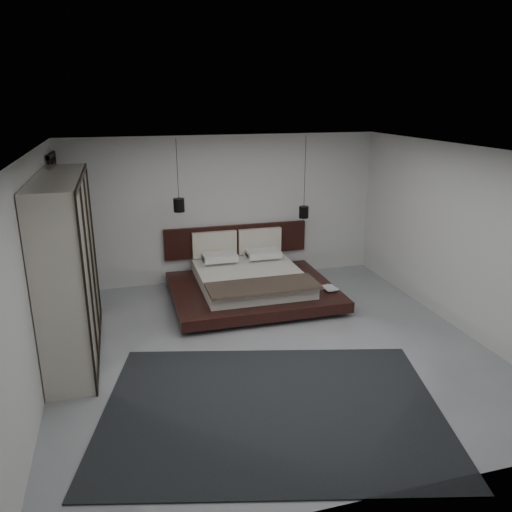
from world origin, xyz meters
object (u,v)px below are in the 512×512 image
object	(u,v)px
wardrobe	(68,268)
rug	(272,409)
bed	(250,282)
pendant_right	(304,212)
lattice_screen	(60,232)
pendant_left	(179,205)

from	to	relation	value
wardrobe	rug	distance (m)	3.32
bed	pendant_right	size ratio (longest dim) A/B	1.87
lattice_screen	pendant_right	bearing A→B (deg)	-1.26
bed	rug	world-z (taller)	bed
bed	pendant_right	world-z (taller)	pendant_right
pendant_left	rug	distance (m)	4.20
bed	pendant_right	distance (m)	1.67
bed	pendant_left	xyz separation A→B (m)	(-1.16, 0.45, 1.38)
wardrobe	rug	world-z (taller)	wardrobe
lattice_screen	pendant_right	distance (m)	4.31
lattice_screen	rug	distance (m)	4.83
pendant_right	wardrobe	world-z (taller)	pendant_right
bed	rug	xyz separation A→B (m)	(-0.64, -3.38, -0.28)
pendant_right	wardrobe	bearing A→B (deg)	-156.79
wardrobe	rug	xyz separation A→B (m)	(2.26, -2.09, -1.24)
lattice_screen	pendant_left	bearing A→B (deg)	-2.73
lattice_screen	pendant_right	world-z (taller)	pendant_right
bed	rug	bearing A→B (deg)	-100.72
rug	pendant_left	bearing A→B (deg)	97.74
wardrobe	lattice_screen	bearing A→B (deg)	97.81
lattice_screen	wardrobe	world-z (taller)	lattice_screen
lattice_screen	pendant_left	world-z (taller)	pendant_left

